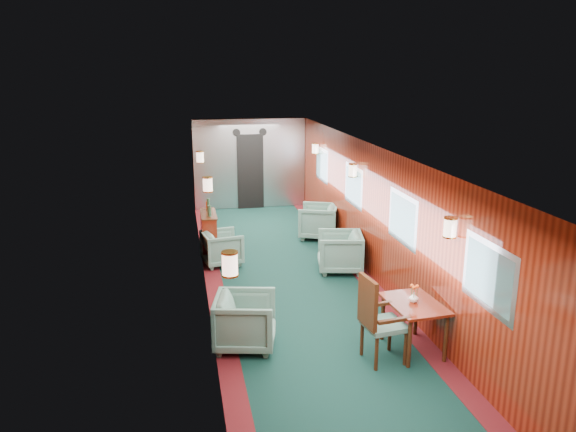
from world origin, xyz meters
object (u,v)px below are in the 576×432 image
(credenza, at_px, (209,234))
(armchair_right_near, at_px, (340,252))
(armchair_left_far, at_px, (222,248))
(dining_table, at_px, (414,310))
(side_chair, at_px, (377,316))
(armchair_left_near, at_px, (245,321))
(armchair_right_far, at_px, (318,221))

(credenza, bearing_deg, armchair_right_near, -30.87)
(credenza, distance_m, armchair_right_near, 2.74)
(credenza, bearing_deg, armchair_left_far, -70.11)
(armchair_left_far, bearing_deg, armchair_right_near, -121.16)
(dining_table, height_order, armchair_right_near, armchair_right_near)
(dining_table, distance_m, armchair_left_far, 4.53)
(side_chair, height_order, armchair_left_near, side_chair)
(dining_table, relative_size, armchair_left_far, 1.34)
(dining_table, bearing_deg, armchair_right_near, 87.58)
(side_chair, height_order, armchair_right_far, side_chair)
(armchair_right_near, bearing_deg, armchair_left_near, -26.99)
(armchair_left_far, height_order, armchair_right_near, armchair_right_near)
(credenza, height_order, armchair_right_far, credenza)
(armchair_left_near, xyz_separation_m, armchair_left_far, (-0.05, 3.39, -0.04))
(armchair_left_near, bearing_deg, armchair_right_far, -12.77)
(dining_table, distance_m, armchair_left_near, 2.27)
(armchair_left_far, bearing_deg, armchair_right_far, -70.15)
(side_chair, distance_m, credenza, 5.09)
(credenza, xyz_separation_m, armchair_right_near, (2.35, -1.41, -0.08))
(dining_table, height_order, credenza, credenza)
(dining_table, distance_m, credenza, 5.16)
(armchair_left_far, distance_m, armchair_right_near, 2.28)
(side_chair, bearing_deg, armchair_left_near, 147.98)
(credenza, relative_size, armchair_right_near, 1.41)
(armchair_left_near, bearing_deg, side_chair, -102.11)
(credenza, height_order, armchair_right_near, credenza)
(credenza, height_order, armchair_left_near, credenza)
(credenza, bearing_deg, side_chair, -68.40)
(armchair_right_near, relative_size, armchair_right_far, 0.98)
(armchair_right_far, bearing_deg, credenza, -53.17)
(armchair_left_near, distance_m, armchair_left_far, 3.39)
(side_chair, distance_m, armchair_left_far, 4.45)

